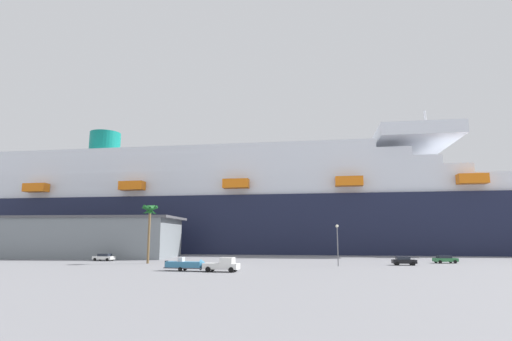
# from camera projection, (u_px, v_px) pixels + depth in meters

# --- Properties ---
(ground_plane) EXTENTS (600.00, 600.00, 0.00)m
(ground_plane) POSITION_uv_depth(u_px,v_px,m) (253.00, 258.00, 103.50)
(ground_plane) COLOR gray
(cruise_ship) EXTENTS (287.63, 39.84, 51.00)m
(cruise_ship) POSITION_uv_depth(u_px,v_px,m) (203.00, 208.00, 141.33)
(cruise_ship) COLOR #191E38
(cruise_ship) RESTS_ON ground_plane
(terminal_building) EXTENTS (71.74, 23.54, 10.50)m
(terminal_building) POSITION_uv_depth(u_px,v_px,m) (46.00, 237.00, 106.38)
(terminal_building) COLOR slate
(terminal_building) RESTS_ON ground_plane
(pickup_truck) EXTENTS (5.82, 2.87, 2.20)m
(pickup_truck) POSITION_uv_depth(u_px,v_px,m) (223.00, 265.00, 62.47)
(pickup_truck) COLOR white
(pickup_truck) RESTS_ON ground_plane
(small_boat_on_trailer) EXTENTS (8.28, 2.65, 2.15)m
(small_boat_on_trailer) POSITION_uv_depth(u_px,v_px,m) (188.00, 265.00, 63.92)
(small_boat_on_trailer) COLOR #595960
(small_boat_on_trailer) RESTS_ON ground_plane
(palm_tree) EXTENTS (3.47, 3.49, 11.96)m
(palm_tree) POSITION_uv_depth(u_px,v_px,m) (150.00, 214.00, 83.23)
(palm_tree) COLOR brown
(palm_tree) RESTS_ON ground_plane
(street_lamp) EXTENTS (0.56, 0.56, 7.63)m
(street_lamp) POSITION_uv_depth(u_px,v_px,m) (337.00, 239.00, 75.06)
(street_lamp) COLOR slate
(street_lamp) RESTS_ON ground_plane
(parked_car_green_wagon) EXTENTS (4.91, 2.64, 1.58)m
(parked_car_green_wagon) POSITION_uv_depth(u_px,v_px,m) (445.00, 259.00, 82.68)
(parked_car_green_wagon) COLOR #2D723F
(parked_car_green_wagon) RESTS_ON ground_plane
(parked_car_black_coupe) EXTENTS (4.45, 2.12, 1.58)m
(parked_car_black_coupe) POSITION_uv_depth(u_px,v_px,m) (404.00, 261.00, 76.87)
(parked_car_black_coupe) COLOR black
(parked_car_black_coupe) RESTS_ON ground_plane
(parked_car_white_van) EXTENTS (4.97, 2.57, 1.58)m
(parked_car_white_van) POSITION_uv_depth(u_px,v_px,m) (104.00, 257.00, 90.70)
(parked_car_white_van) COLOR white
(parked_car_white_van) RESTS_ON ground_plane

